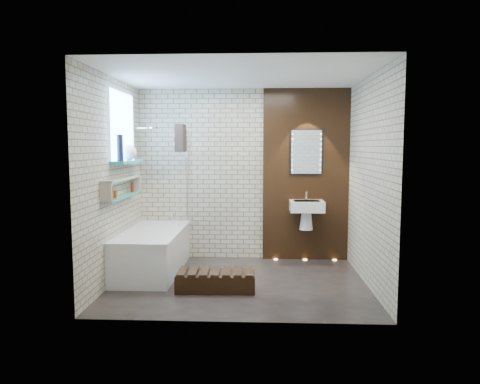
{
  "coord_description": "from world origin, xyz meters",
  "views": [
    {
      "loc": [
        0.27,
        -5.62,
        1.74
      ],
      "look_at": [
        0.0,
        0.15,
        1.15
      ],
      "focal_mm": 33.82,
      "sensor_mm": 36.0,
      "label": 1
    }
  ],
  "objects_px": {
    "bathtub": "(153,251)",
    "led_mirror": "(306,152)",
    "bath_screen": "(183,178)",
    "walnut_step": "(216,281)",
    "washbasin": "(307,210)"
  },
  "relations": [
    {
      "from": "bath_screen",
      "to": "washbasin",
      "type": "height_order",
      "value": "bath_screen"
    },
    {
      "from": "washbasin",
      "to": "walnut_step",
      "type": "relative_size",
      "value": 0.61
    },
    {
      "from": "washbasin",
      "to": "led_mirror",
      "type": "relative_size",
      "value": 0.83
    },
    {
      "from": "washbasin",
      "to": "led_mirror",
      "type": "bearing_deg",
      "value": 90.0
    },
    {
      "from": "bath_screen",
      "to": "walnut_step",
      "type": "height_order",
      "value": "bath_screen"
    },
    {
      "from": "bathtub",
      "to": "washbasin",
      "type": "relative_size",
      "value": 3.0
    },
    {
      "from": "bathtub",
      "to": "bath_screen",
      "type": "distance_m",
      "value": 1.14
    },
    {
      "from": "bathtub",
      "to": "walnut_step",
      "type": "bearing_deg",
      "value": -38.21
    },
    {
      "from": "walnut_step",
      "to": "washbasin",
      "type": "bearing_deg",
      "value": 48.36
    },
    {
      "from": "bath_screen",
      "to": "led_mirror",
      "type": "relative_size",
      "value": 2.0
    },
    {
      "from": "washbasin",
      "to": "led_mirror",
      "type": "distance_m",
      "value": 0.88
    },
    {
      "from": "bathtub",
      "to": "led_mirror",
      "type": "xyz_separation_m",
      "value": [
        2.17,
        0.78,
        1.36
      ]
    },
    {
      "from": "bathtub",
      "to": "bath_screen",
      "type": "xyz_separation_m",
      "value": [
        0.35,
        0.44,
        0.99
      ]
    },
    {
      "from": "bathtub",
      "to": "bath_screen",
      "type": "relative_size",
      "value": 1.24
    },
    {
      "from": "bath_screen",
      "to": "walnut_step",
      "type": "bearing_deg",
      "value": -63.32
    }
  ]
}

